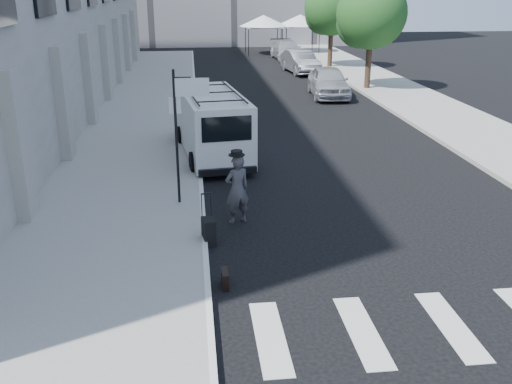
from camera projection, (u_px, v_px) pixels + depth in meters
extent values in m
plane|color=black|center=(297.00, 255.00, 12.54)|extent=(120.00, 120.00, 0.00)
cube|color=gray|center=(148.00, 108.00, 27.00)|extent=(4.50, 48.00, 0.15)
cube|color=gray|center=(391.00, 89.00, 32.13)|extent=(4.00, 56.00, 0.15)
cylinder|color=black|center=(176.00, 138.00, 14.60)|extent=(0.07, 0.07, 3.50)
cube|color=white|center=(175.00, 105.00, 14.33)|extent=(0.30, 0.03, 0.42)
cube|color=white|center=(192.00, 87.00, 14.20)|extent=(0.85, 0.06, 0.45)
cylinder|color=black|center=(368.00, 65.00, 31.52)|extent=(0.32, 0.32, 2.80)
sphere|color=#194F1F|center=(372.00, 13.00, 30.59)|extent=(3.80, 3.80, 3.80)
sphere|color=#194F1F|center=(361.00, 24.00, 31.30)|extent=(2.66, 2.66, 2.66)
cylinder|color=black|center=(330.00, 48.00, 39.92)|extent=(0.32, 0.32, 2.80)
sphere|color=#194F1F|center=(332.00, 7.00, 38.99)|extent=(3.80, 3.80, 3.80)
sphere|color=#194F1F|center=(324.00, 15.00, 39.70)|extent=(2.66, 2.66, 2.66)
cylinder|color=black|center=(249.00, 43.00, 46.60)|extent=(0.06, 0.06, 2.20)
cylinder|color=black|center=(282.00, 42.00, 46.89)|extent=(0.06, 0.06, 2.20)
cylinder|color=black|center=(245.00, 40.00, 49.21)|extent=(0.06, 0.06, 2.20)
cylinder|color=black|center=(277.00, 39.00, 49.50)|extent=(0.06, 0.06, 2.20)
cube|color=white|center=(264.00, 27.00, 47.65)|extent=(3.00, 3.00, 0.12)
cone|color=white|center=(264.00, 21.00, 47.48)|extent=(4.00, 4.00, 0.90)
cylinder|color=black|center=(286.00, 42.00, 47.40)|extent=(0.06, 0.06, 2.20)
cylinder|color=black|center=(319.00, 41.00, 47.69)|extent=(0.06, 0.06, 2.20)
cylinder|color=black|center=(281.00, 39.00, 50.01)|extent=(0.06, 0.06, 2.20)
cylinder|color=black|center=(312.00, 38.00, 50.31)|extent=(0.06, 0.06, 2.20)
cube|color=white|center=(300.00, 26.00, 48.46)|extent=(3.00, 3.00, 0.12)
cone|color=white|center=(300.00, 20.00, 48.28)|extent=(4.00, 4.00, 0.90)
imported|color=#3E3D40|center=(237.00, 190.00, 13.99)|extent=(0.75, 0.63, 1.75)
cube|color=black|center=(225.00, 279.00, 11.20)|extent=(0.13, 0.44, 0.34)
cube|color=black|center=(209.00, 232.00, 13.00)|extent=(0.33, 0.46, 0.61)
cylinder|color=black|center=(202.00, 206.00, 12.95)|extent=(0.02, 0.02, 0.58)
cylinder|color=black|center=(211.00, 205.00, 13.00)|extent=(0.02, 0.02, 0.58)
cube|color=black|center=(206.00, 194.00, 12.88)|extent=(0.23, 0.07, 0.03)
cube|color=white|center=(213.00, 123.00, 19.27)|extent=(2.50, 5.27, 1.97)
cube|color=white|center=(201.00, 120.00, 21.96)|extent=(1.88, 1.06, 1.03)
cube|color=black|center=(227.00, 129.00, 16.83)|extent=(1.50, 0.26, 0.75)
cylinder|color=black|center=(181.00, 136.00, 20.99)|extent=(0.35, 0.74, 0.71)
cylinder|color=black|center=(229.00, 133.00, 21.38)|extent=(0.35, 0.74, 0.71)
cylinder|color=black|center=(194.00, 163.00, 17.81)|extent=(0.35, 0.74, 0.71)
cylinder|color=black|center=(250.00, 159.00, 18.21)|extent=(0.35, 0.74, 0.71)
imported|color=#A7A9AF|center=(328.00, 82.00, 29.95)|extent=(2.21, 4.74, 1.57)
imported|color=#55575C|center=(300.00, 62.00, 37.90)|extent=(2.09, 4.68, 1.49)
imported|color=#A6A7AE|center=(287.00, 50.00, 44.87)|extent=(2.28, 5.11, 1.46)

